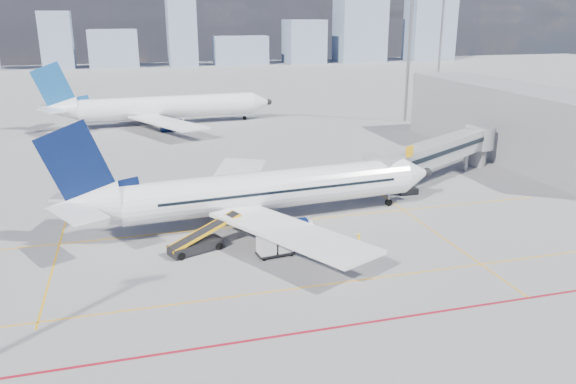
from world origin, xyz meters
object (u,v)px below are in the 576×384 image
object	(u,v)px
belt_loader	(197,244)
ramp_worker	(359,242)
main_aircraft	(257,192)
baggage_tug	(340,247)
second_aircraft	(159,108)
cargo_dolly	(275,245)

from	to	relation	value
belt_loader	ramp_worker	size ratio (longest dim) A/B	4.10
belt_loader	ramp_worker	bearing A→B (deg)	-36.93
main_aircraft	baggage_tug	xyz separation A→B (m)	(5.24, -9.20, -2.56)
main_aircraft	belt_loader	xyz separation A→B (m)	(-6.54, -5.40, -2.50)
baggage_tug	ramp_worker	world-z (taller)	ramp_worker
baggage_tug	belt_loader	size ratio (longest dim) A/B	0.33
second_aircraft	baggage_tug	size ratio (longest dim) A/B	19.14
belt_loader	baggage_tug	bearing A→B (deg)	-39.31
main_aircraft	second_aircraft	size ratio (longest dim) A/B	0.91
baggage_tug	cargo_dolly	size ratio (longest dim) A/B	0.67
second_aircraft	ramp_worker	xyz separation A→B (m)	(13.15, -64.29, -2.38)
second_aircraft	cargo_dolly	xyz separation A→B (m)	(5.90, -63.28, -2.25)
second_aircraft	baggage_tug	world-z (taller)	second_aircraft
baggage_tug	second_aircraft	bearing A→B (deg)	120.76
main_aircraft	second_aircraft	world-z (taller)	second_aircraft
main_aircraft	cargo_dolly	world-z (taller)	main_aircraft
second_aircraft	ramp_worker	bearing A→B (deg)	-81.51
baggage_tug	ramp_worker	size ratio (longest dim) A/B	1.34
belt_loader	second_aircraft	bearing A→B (deg)	68.24
main_aircraft	belt_loader	distance (m)	8.84
baggage_tug	main_aircraft	bearing A→B (deg)	140.35
baggage_tug	ramp_worker	xyz separation A→B (m)	(1.73, 0.05, 0.18)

